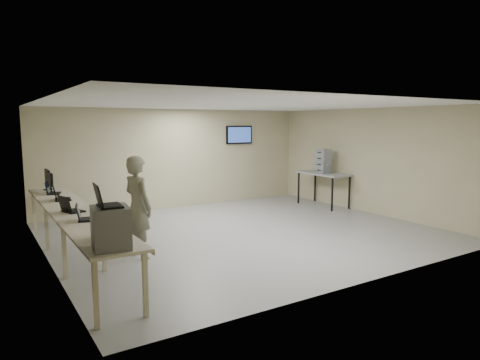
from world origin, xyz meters
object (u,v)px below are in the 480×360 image
workbench (73,214)px  equipment_box (111,227)px  soldier (138,207)px  side_table (323,175)px

workbench → equipment_box: bearing=-91.3°
workbench → equipment_box: 2.70m
workbench → soldier: (1.03, -0.46, 0.09)m
workbench → side_table: (7.19, 1.37, 0.08)m
workbench → side_table: size_ratio=3.70×
workbench → side_table: 7.32m
workbench → side_table: side_table is taller
equipment_box → soldier: size_ratio=0.28×
soldier → side_table: soldier is taller
workbench → soldier: size_ratio=3.27×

